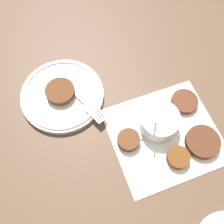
{
  "coord_description": "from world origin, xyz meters",
  "views": [
    {
      "loc": [
        0.22,
        0.17,
        0.64
      ],
      "look_at": [
        0.12,
        -0.1,
        0.02
      ],
      "focal_mm": 42.0,
      "sensor_mm": 36.0,
      "label": 1
    }
  ],
  "objects": [
    {
      "name": "fritter_2",
      "position": [
        0.11,
        -0.02,
        0.01
      ],
      "size": [
        0.06,
        0.06,
        0.02
      ],
      "color": "#4F311B",
      "rests_on": "napkin"
    },
    {
      "name": "napkin",
      "position": [
        0.01,
        -0.01,
        0.0
      ],
      "size": [
        0.28,
        0.26,
        0.0
      ],
      "color": "silver",
      "rests_on": "ground_plane"
    },
    {
      "name": "sauce_bowl",
      "position": [
        0.02,
        -0.04,
        0.03
      ],
      "size": [
        0.11,
        0.1,
        0.09
      ],
      "color": "silver",
      "rests_on": "napkin"
    },
    {
      "name": "serving_plate",
      "position": [
        0.24,
        -0.2,
        0.01
      ],
      "size": [
        0.23,
        0.23,
        0.02
      ],
      "color": "silver",
      "rests_on": "ground_plane"
    },
    {
      "name": "fritter_0",
      "position": [
        0.01,
        0.06,
        0.01
      ],
      "size": [
        0.06,
        0.06,
        0.02
      ],
      "color": "#5A3316",
      "rests_on": "napkin"
    },
    {
      "name": "fritter_1",
      "position": [
        -0.07,
        -0.08,
        0.01
      ],
      "size": [
        0.07,
        0.07,
        0.01
      ],
      "color": "#4F2B1C",
      "rests_on": "napkin"
    },
    {
      "name": "ground_plane",
      "position": [
        0.0,
        0.0,
        0.0
      ],
      "size": [
        4.0,
        4.0,
        0.0
      ],
      "primitive_type": "plane",
      "color": "#4C3828"
    },
    {
      "name": "fork",
      "position": [
        0.18,
        -0.15,
        0.02
      ],
      "size": [
        0.09,
        0.17,
        0.0
      ],
      "color": "silver",
      "rests_on": "serving_plate"
    },
    {
      "name": "fritter_on_plate",
      "position": [
        0.24,
        -0.2,
        0.03
      ],
      "size": [
        0.08,
        0.08,
        0.02
      ],
      "color": "#512D19",
      "rests_on": "serving_plate"
    },
    {
      "name": "fritter_3",
      "position": [
        -0.07,
        0.04,
        0.01
      ],
      "size": [
        0.09,
        0.09,
        0.02
      ],
      "color": "#492819",
      "rests_on": "napkin"
    }
  ]
}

